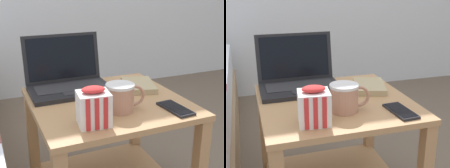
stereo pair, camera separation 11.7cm
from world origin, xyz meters
The scene contains 6 objects.
bedside_table centered at (0.00, 0.00, 0.33)m, with size 0.59×0.57×0.52m.
laptop centered at (-0.11, 0.19, 0.57)m, with size 0.34×0.26×0.23m.
mug_front_left centered at (0.00, -0.11, 0.58)m, with size 0.15×0.10×0.10m.
snack_bag centered at (-0.13, -0.18, 0.58)m, with size 0.11×0.10×0.13m.
cell_phone centered at (0.19, -0.19, 0.52)m, with size 0.08×0.15×0.01m.
closed_book centered at (0.18, 0.08, 0.53)m, with size 0.18×0.22×0.02m.
Camera 2 is at (-0.33, -1.10, 0.97)m, focal length 50.00 mm.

